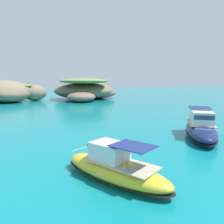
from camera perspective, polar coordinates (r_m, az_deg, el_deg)
name	(u,v)px	position (r m, az deg, el deg)	size (l,w,h in m)	color
islet_large	(88,91)	(71.97, -6.47, 5.59)	(26.01, 28.00, 6.70)	#756651
islet_small	(5,92)	(69.06, -26.53, 4.80)	(22.37, 20.42, 6.12)	#84755B
motorboat_navy	(201,129)	(23.67, 22.42, -4.11)	(7.88, 9.15, 2.93)	navy
motorboat_yellow	(114,168)	(12.79, 0.52, -14.57)	(5.39, 7.58, 2.32)	yellow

